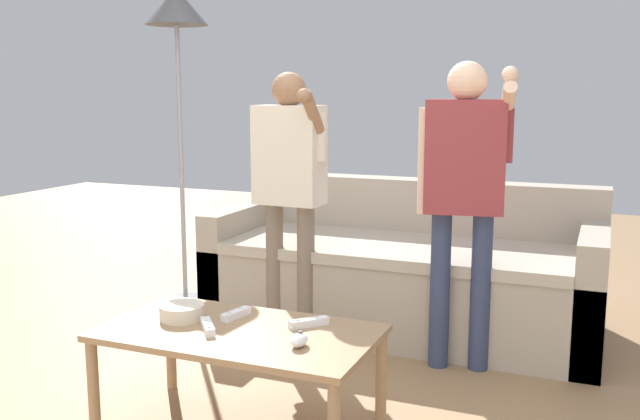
% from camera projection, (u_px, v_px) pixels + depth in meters
% --- Properties ---
extents(couch, '(2.12, 0.90, 0.81)m').
position_uv_depth(couch, '(404.00, 275.00, 3.96)').
color(couch, '#9E9384').
rests_on(couch, ground).
extents(coffee_table, '(1.05, 0.58, 0.42)m').
position_uv_depth(coffee_table, '(239.00, 342.00, 2.68)').
color(coffee_table, '#997551').
rests_on(coffee_table, ground).
extents(snack_bowl, '(0.18, 0.18, 0.06)m').
position_uv_depth(snack_bowl, '(182.00, 312.00, 2.79)').
color(snack_bowl, beige).
rests_on(snack_bowl, coffee_table).
extents(game_remote_nunchuk, '(0.06, 0.09, 0.05)m').
position_uv_depth(game_remote_nunchuk, '(299.00, 340.00, 2.49)').
color(game_remote_nunchuk, white).
rests_on(game_remote_nunchuk, coffee_table).
extents(floor_lamp, '(0.37, 0.37, 1.93)m').
position_uv_depth(floor_lamp, '(177.00, 27.00, 4.18)').
color(floor_lamp, '#2D2D33').
rests_on(floor_lamp, ground).
extents(player_left, '(0.42, 0.33, 1.42)m').
position_uv_depth(player_left, '(289.00, 175.00, 3.63)').
color(player_left, '#756656').
rests_on(player_left, ground).
extents(player_right, '(0.45, 0.28, 1.46)m').
position_uv_depth(player_right, '(464.00, 179.00, 3.25)').
color(player_right, '#2D3856').
rests_on(player_right, ground).
extents(game_remote_wand_near, '(0.14, 0.14, 0.03)m').
position_uv_depth(game_remote_wand_near, '(309.00, 322.00, 2.71)').
color(game_remote_wand_near, white).
rests_on(game_remote_wand_near, coffee_table).
extents(game_remote_wand_far, '(0.13, 0.15, 0.03)m').
position_uv_depth(game_remote_wand_far, '(208.00, 327.00, 2.66)').
color(game_remote_wand_far, white).
rests_on(game_remote_wand_far, coffee_table).
extents(game_remote_wand_spare, '(0.07, 0.15, 0.03)m').
position_uv_depth(game_remote_wand_spare, '(236.00, 314.00, 2.81)').
color(game_remote_wand_spare, white).
rests_on(game_remote_wand_spare, coffee_table).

